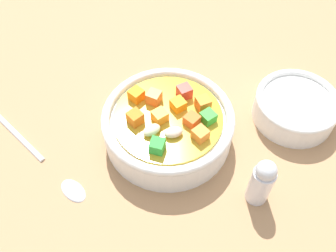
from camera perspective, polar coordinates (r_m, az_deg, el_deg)
ground_plane at (r=51.89cm, az=0.00°, el=-2.27°), size 140.00×140.00×2.00cm
soup_bowl_main at (r=48.83cm, az=0.01°, el=0.20°), size 17.21×17.21×6.17cm
spoon at (r=50.70cm, az=-18.14°, el=-5.52°), size 8.82×19.51×0.98cm
side_bowl_small at (r=54.56cm, az=19.02°, el=2.80°), size 11.49×11.49×3.99cm
pepper_shaker at (r=44.52cm, az=14.22°, el=-8.31°), size 2.71×2.71×7.54cm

